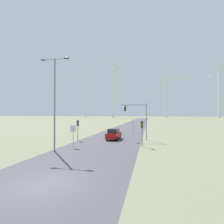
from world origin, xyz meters
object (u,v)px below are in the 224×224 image
Objects in this scene: stop_sign_near at (73,132)px; wind_turbine_right at (219,88)px; wind_turbine_left at (113,88)px; traffic_light_mast_overhead at (138,114)px; wind_turbine_center at (166,92)px; streetlamp at (55,93)px; traffic_light_post_near_right at (142,128)px; wind_turbine_far_left at (85,93)px; car_approaching at (114,134)px; stop_sign_far at (133,124)px; traffic_light_post_near_left at (78,126)px.

wind_turbine_right is at bearing 65.86° from stop_sign_near.
wind_turbine_right is (109.77, 11.00, -1.95)m from wind_turbine_left.
wind_turbine_center is at bearing 83.59° from traffic_light_mast_overhead.
wind_turbine_left is (-28.52, 170.42, 25.97)m from streetlamp.
traffic_light_post_near_right is 0.05× the size of wind_turbine_far_left.
wind_turbine_right is at bearing 67.95° from traffic_light_post_near_right.
wind_turbine_far_left is 54.90m from wind_turbine_left.
streetlamp is 0.16× the size of wind_turbine_left.
streetlamp is 0.16× the size of wind_turbine_right.
car_approaching is 0.06× the size of wind_turbine_far_left.
wind_turbine_center is (29.26, 192.46, 22.74)m from streetlamp.
wind_turbine_right is (74.15, 160.41, 28.74)m from stop_sign_far.
wind_turbine_left reaches higher than stop_sign_near.
wind_turbine_far_left is 155.84m from wind_turbine_right.
wind_turbine_right is (154.43, -20.92, -1.25)m from wind_turbine_far_left.
wind_turbine_center reaches higher than traffic_light_post_near_right.
wind_turbine_far_left is at bearing 174.49° from wind_turbine_center.
stop_sign_near is 1.00× the size of stop_sign_far.
wind_turbine_far_left is at bearing 144.44° from wind_turbine_left.
wind_turbine_center is at bearing 84.06° from traffic_light_post_near_right.
traffic_light_post_near_right is 0.05× the size of wind_turbine_center.
traffic_light_post_near_right is at bearing -76.99° from wind_turbine_left.
wind_turbine_left is at bearing -35.56° from wind_turbine_far_left.
wind_turbine_left reaches higher than traffic_light_post_near_right.
car_approaching is at bearing -67.89° from wind_turbine_far_left.
traffic_light_post_near_left is (-7.72, -12.94, 0.42)m from stop_sign_far.
stop_sign_near is at bearing -69.60° from wind_turbine_far_left.
traffic_light_mast_overhead is (-0.94, 5.46, 1.79)m from traffic_light_post_near_right.
traffic_light_post_near_left is 167.49m from wind_turbine_left.
streetlamp reaches higher than stop_sign_near.
traffic_light_post_near_left is (-1.72, 5.46, 0.42)m from stop_sign_near.
traffic_light_post_near_right is at bearing 26.63° from streetlamp.
wind_turbine_far_left is at bearing 113.12° from traffic_light_mast_overhead.
stop_sign_far is 15.07m from traffic_light_post_near_left.
traffic_light_post_near_right is 0.56× the size of traffic_light_mast_overhead.
traffic_light_post_near_left reaches higher than car_approaching.
wind_turbine_center is at bearing 168.02° from wind_turbine_right.
streetlamp is 0.16× the size of wind_turbine_center.
car_approaching is at bearing -179.07° from traffic_light_mast_overhead.
wind_turbine_far_left is at bearing 110.48° from traffic_light_post_near_left.
wind_turbine_center is at bearing 20.88° from wind_turbine_left.
streetlamp is at bearing -85.64° from traffic_light_post_near_left.
traffic_light_post_near_right reaches higher than car_approaching.
wind_turbine_right is at bearing 65.87° from streetlamp.
traffic_light_mast_overhead reaches higher than traffic_light_post_near_left.
stop_sign_far is (6.00, 18.40, 0.01)m from stop_sign_near.
wind_turbine_right is (51.99, -11.03, 1.28)m from wind_turbine_center.
stop_sign_far is at bearing 59.18° from traffic_light_post_near_left.
streetlamp is 22.68m from stop_sign_far.
wind_turbine_left is (-35.62, 149.41, 30.69)m from stop_sign_far.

